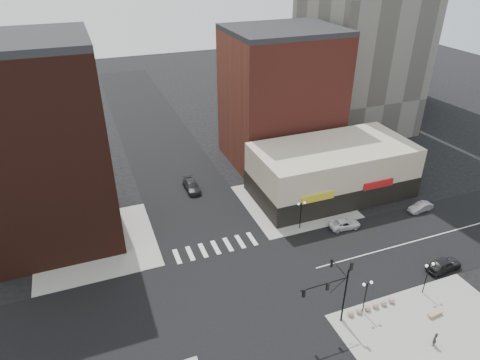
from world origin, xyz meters
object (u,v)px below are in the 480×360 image
dark_sedan_east (444,265)px  dark_sedan_north (192,186)px  traffic_signal (336,285)px  white_suv (345,224)px  street_lamp_ne (301,209)px  street_lamp_se_b (428,271)px  street_lamp_se_a (367,290)px  silver_sedan (420,207)px  stone_bench (435,314)px  pedestrian (435,339)px

dark_sedan_east → dark_sedan_north: dark_sedan_east is taller
traffic_signal → white_suv: 18.01m
traffic_signal → street_lamp_ne: traffic_signal is taller
traffic_signal → street_lamp_se_b: 11.88m
street_lamp_se_a → street_lamp_ne: (1.00, 16.00, 0.00)m
street_lamp_se_b → silver_sedan: street_lamp_se_b is taller
street_lamp_ne → white_suv: bearing=-18.7°
street_lamp_se_a → street_lamp_ne: 16.03m
white_suv → stone_bench: (-0.08, -17.18, -0.27)m
street_lamp_se_b → street_lamp_ne: bearing=113.6°
silver_sedan → pedestrian: 25.18m
white_suv → stone_bench: white_suv is taller
silver_sedan → dark_sedan_north: dark_sedan_north is taller
street_lamp_ne → dark_sedan_east: size_ratio=0.92×
traffic_signal → street_lamp_se_a: bearing=-2.6°
traffic_signal → dark_sedan_north: traffic_signal is taller
street_lamp_se_a → white_suv: size_ratio=0.95×
street_lamp_se_b → white_suv: size_ratio=0.95×
traffic_signal → dark_sedan_north: bearing=101.3°
street_lamp_se_a → stone_bench: bearing=-24.9°
white_suv → dark_sedan_east: (6.22, -11.70, 0.16)m
white_suv → dark_sedan_north: size_ratio=0.86×
dark_sedan_north → traffic_signal: bearing=-79.4°
street_lamp_ne → silver_sedan: size_ratio=1.07×
street_lamp_se_a → white_suv: street_lamp_se_a is taller
street_lamp_se_b → traffic_signal: bearing=179.2°
street_lamp_ne → street_lamp_se_b: bearing=-66.4°
street_lamp_se_b → pedestrian: bearing=-123.9°
street_lamp_se_a → street_lamp_se_b: bearing=0.0°
street_lamp_se_b → white_suv: bearing=94.5°
dark_sedan_east → pedestrian: (-9.22, -8.40, 0.14)m
dark_sedan_north → silver_sedan: bearing=-31.9°
street_lamp_se_a → dark_sedan_east: (13.12, 2.30, -2.52)m
street_lamp_se_a → silver_sedan: (19.59, 13.60, -2.65)m
street_lamp_ne → pedestrian: 22.42m
pedestrian → street_lamp_se_b: bearing=-163.0°
dark_sedan_north → pedestrian: (13.94, -37.63, 0.17)m
street_lamp_ne → dark_sedan_east: 18.46m
dark_sedan_east → stone_bench: 8.36m
stone_bench → street_lamp_ne: bearing=102.6°
silver_sedan → pedestrian: pedestrian is taller
street_lamp_ne → white_suv: 6.78m
street_lamp_se_a → street_lamp_ne: size_ratio=1.00×
dark_sedan_north → street_lamp_se_b: bearing=-61.0°
street_lamp_ne → stone_bench: 20.25m
dark_sedan_east → silver_sedan: dark_sedan_east is taller
white_suv → dark_sedan_east: 13.26m
street_lamp_se_b → dark_sedan_north: bearing=119.8°
dark_sedan_north → stone_bench: (16.86, -34.70, -0.40)m
street_lamp_se_a → dark_sedan_north: street_lamp_se_a is taller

